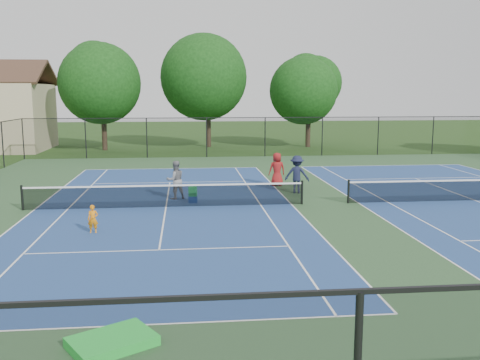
{
  "coord_description": "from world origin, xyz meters",
  "views": [
    {
      "loc": [
        -6.13,
        -22.7,
        4.87
      ],
      "look_at": [
        -3.9,
        -1.0,
        1.3
      ],
      "focal_mm": 40.0,
      "sensor_mm": 36.0,
      "label": 1
    }
  ],
  "objects": [
    {
      "name": "tree_back_b",
      "position": [
        -4.0,
        26.0,
        6.6
      ],
      "size": [
        7.6,
        7.6,
        10.03
      ],
      "color": "#2D2116",
      "rests_on": "ground"
    },
    {
      "name": "green_tarp",
      "position": [
        -7.61,
        -12.79,
        0.11
      ],
      "size": [
        1.88,
        1.72,
        0.2
      ],
      "primitive_type": "cube",
      "rotation": [
        0.0,
        0.0,
        0.55
      ],
      "color": "green",
      "rests_on": "ground"
    },
    {
      "name": "child_player",
      "position": [
        -9.39,
        -4.04,
        0.5
      ],
      "size": [
        0.37,
        0.26,
        1.0
      ],
      "primitive_type": "imported",
      "rotation": [
        0.0,
        0.0,
        0.05
      ],
      "color": "orange",
      "rests_on": "ground"
    },
    {
      "name": "bystander_b",
      "position": [
        -0.72,
        2.69,
        0.92
      ],
      "size": [
        1.35,
        1.03,
        1.85
      ],
      "primitive_type": "imported",
      "rotation": [
        0.0,
        0.0,
        2.82
      ],
      "color": "#191E39",
      "rests_on": "ground"
    },
    {
      "name": "court_pad",
      "position": [
        0.0,
        0.0,
        0.0
      ],
      "size": [
        36.0,
        36.0,
        0.01
      ],
      "primitive_type": "cube",
      "color": "#2A4B2A",
      "rests_on": "ground"
    },
    {
      "name": "ground",
      "position": [
        0.0,
        0.0,
        0.0
      ],
      "size": [
        140.0,
        140.0,
        0.0
      ],
      "primitive_type": "plane",
      "color": "#234716",
      "rests_on": "ground"
    },
    {
      "name": "ball_crate",
      "position": [
        -5.83,
        0.86,
        0.15
      ],
      "size": [
        0.41,
        0.35,
        0.3
      ],
      "primitive_type": "cube",
      "rotation": [
        0.0,
        0.0,
        -0.08
      ],
      "color": "navy",
      "rests_on": "ground"
    },
    {
      "name": "bystander_c",
      "position": [
        -1.35,
        4.77,
        0.89
      ],
      "size": [
        0.93,
        0.67,
        1.77
      ],
      "primitive_type": "imported",
      "rotation": [
        0.0,
        0.0,
        3.27
      ],
      "color": "maroon",
      "rests_on": "ground"
    },
    {
      "name": "tennis_court_right",
      "position": [
        7.0,
        0.0,
        0.1
      ],
      "size": [
        12.0,
        23.83,
        1.07
      ],
      "color": "navy",
      "rests_on": "ground"
    },
    {
      "name": "ball_hopper",
      "position": [
        -5.83,
        0.86,
        0.52
      ],
      "size": [
        0.39,
        0.35,
        0.43
      ],
      "primitive_type": "cube",
      "rotation": [
        0.0,
        0.0,
        -0.22
      ],
      "color": "green",
      "rests_on": "ball_crate"
    },
    {
      "name": "tennis_court_left",
      "position": [
        -7.0,
        0.0,
        0.1
      ],
      "size": [
        12.0,
        23.83,
        1.07
      ],
      "color": "navy",
      "rests_on": "ground"
    },
    {
      "name": "instructor",
      "position": [
        -6.61,
        1.77,
        0.89
      ],
      "size": [
        1.05,
        0.93,
        1.79
      ],
      "primitive_type": "imported",
      "rotation": [
        0.0,
        0.0,
        3.49
      ],
      "color": "gray",
      "rests_on": "ground"
    },
    {
      "name": "perimeter_fence",
      "position": [
        0.0,
        0.0,
        1.6
      ],
      "size": [
        36.08,
        36.08,
        3.02
      ],
      "color": "black",
      "rests_on": "ground"
    },
    {
      "name": "tree_back_c",
      "position": [
        5.0,
        25.0,
        5.48
      ],
      "size": [
        6.0,
        6.0,
        8.4
      ],
      "color": "#2D2116",
      "rests_on": "ground"
    },
    {
      "name": "tree_back_a",
      "position": [
        -13.0,
        24.0,
        6.04
      ],
      "size": [
        6.8,
        6.8,
        9.15
      ],
      "color": "#2D2116",
      "rests_on": "ground"
    }
  ]
}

